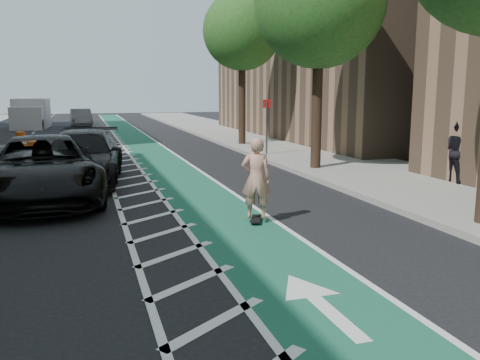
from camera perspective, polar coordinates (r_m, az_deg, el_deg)
name	(u,v)px	position (r m, az deg, el deg)	size (l,w,h in m)	color
ground	(86,263)	(8.96, -16.86, -8.91)	(120.00, 120.00, 0.00)	black
bike_lane	(168,169)	(18.94, -8.06, 1.29)	(2.00, 90.00, 0.01)	#164F3F
buffer_strip	(127,170)	(18.77, -12.59, 1.06)	(1.40, 90.00, 0.01)	silver
sidewalk_right	(327,160)	(20.95, 9.77, 2.26)	(5.00, 90.00, 0.15)	gray
curb_right	(271,162)	(19.97, 3.48, 2.02)	(0.12, 90.00, 0.16)	gray
tree_r_c	(317,4)	(18.50, 8.60, 19.00)	(4.20, 4.20, 7.90)	#382619
tree_r_d	(245,30)	(25.89, 0.58, 16.48)	(4.20, 4.20, 7.90)	#382619
sign_post	(267,126)	(21.89, 3.02, 6.07)	(0.35, 0.08, 2.47)	#4C4C4C
skateboard	(256,219)	(11.11, 1.80, -4.39)	(0.44, 0.73, 0.09)	black
skateboarder	(256,178)	(10.93, 1.83, 0.20)	(0.65, 0.42, 1.77)	tan
suv_near	(43,169)	(14.16, -21.23, 1.21)	(2.79, 6.06, 1.68)	black
suv_far	(82,157)	(16.48, -17.27, 2.45)	(2.26, 5.56, 1.61)	black
car_grey	(81,118)	(42.52, -17.42, 6.66)	(1.52, 4.36, 1.44)	slate
pedestrian	(459,151)	(16.38, 23.40, 2.98)	(0.90, 0.70, 1.84)	black
box_truck	(31,115)	(42.73, -22.45, 6.81)	(2.63, 5.49, 2.25)	silver
barrel_b	(35,153)	(21.79, -22.00, 2.87)	(0.64, 0.64, 0.88)	#DC4D0B
barrel_c	(21,140)	(27.77, -23.37, 4.10)	(0.60, 0.60, 0.82)	#DA510B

